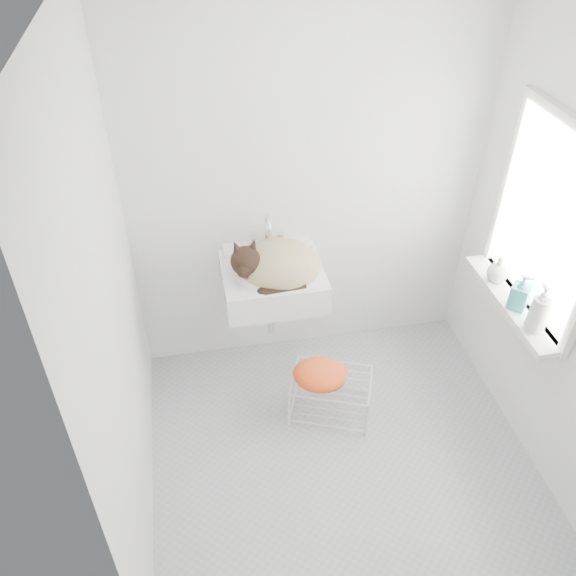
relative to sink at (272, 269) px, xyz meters
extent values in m
cube|color=#A8ABAD|center=(0.27, -0.74, -0.85)|extent=(2.20, 2.00, 0.02)
cube|color=white|center=(0.27, 0.26, 0.40)|extent=(2.20, 0.02, 2.50)
cube|color=white|center=(1.37, -0.74, 0.40)|extent=(0.02, 2.00, 2.50)
cube|color=white|center=(-0.83, -0.74, 0.40)|extent=(0.02, 2.00, 2.50)
cube|color=white|center=(1.35, -0.54, 0.50)|extent=(0.01, 0.80, 1.00)
cube|color=white|center=(1.34, -0.54, 0.50)|extent=(0.04, 0.90, 1.10)
cube|color=white|center=(1.28, -0.54, -0.02)|extent=(0.16, 0.88, 0.04)
cube|color=white|center=(0.00, 0.00, 0.00)|extent=(0.61, 0.53, 0.24)
ellipsoid|color=tan|center=(0.03, -0.01, 0.03)|extent=(0.55, 0.49, 0.25)
sphere|color=black|center=(-0.15, -0.09, 0.14)|extent=(0.21, 0.21, 0.18)
torus|color=#BA1F35|center=(-0.13, -0.09, 0.09)|extent=(0.18, 0.18, 0.07)
cube|color=silver|center=(0.29, -0.43, -0.70)|extent=(0.56, 0.48, 0.28)
ellipsoid|color=orange|center=(0.21, -0.44, -0.54)|extent=(0.39, 0.34, 0.14)
imported|color=silver|center=(1.27, -0.79, 0.00)|extent=(0.09, 0.09, 0.24)
imported|color=teal|center=(1.27, -0.60, 0.00)|extent=(0.14, 0.14, 0.21)
imported|color=silver|center=(1.27, -0.36, 0.00)|extent=(0.17, 0.17, 0.16)
camera|label=1|loc=(-0.44, -2.84, 2.09)|focal=36.85mm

